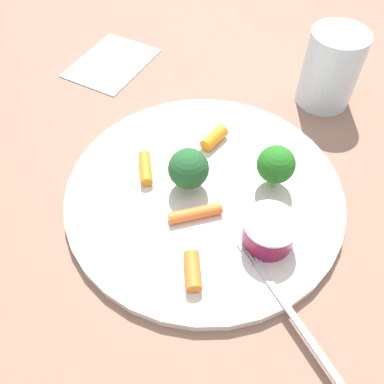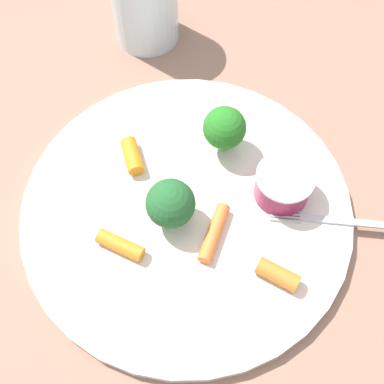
% 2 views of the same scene
% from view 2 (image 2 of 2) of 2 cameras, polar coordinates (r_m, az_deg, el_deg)
% --- Properties ---
extents(ground_plane, '(2.40, 2.40, 0.00)m').
position_cam_2_polar(ground_plane, '(0.51, -0.58, -2.26)').
color(ground_plane, '#8F6956').
extents(plate, '(0.32, 0.32, 0.01)m').
position_cam_2_polar(plate, '(0.50, -0.59, -1.96)').
color(plate, silver).
rests_on(plate, ground_plane).
extents(sauce_cup, '(0.06, 0.06, 0.03)m').
position_cam_2_polar(sauce_cup, '(0.50, 9.94, 0.77)').
color(sauce_cup, maroon).
rests_on(sauce_cup, plate).
extents(broccoli_floret_0, '(0.04, 0.04, 0.05)m').
position_cam_2_polar(broccoli_floret_0, '(0.51, 3.57, 6.97)').
color(broccoli_floret_0, '#7FC661').
rests_on(broccoli_floret_0, plate).
extents(broccoli_floret_1, '(0.05, 0.05, 0.05)m').
position_cam_2_polar(broccoli_floret_1, '(0.47, -2.53, -1.11)').
color(broccoli_floret_1, '#87C16D').
rests_on(broccoli_floret_1, plate).
extents(carrot_stick_0, '(0.04, 0.03, 0.02)m').
position_cam_2_polar(carrot_stick_0, '(0.52, -6.55, 3.93)').
color(carrot_stick_0, orange).
rests_on(carrot_stick_0, plate).
extents(carrot_stick_1, '(0.04, 0.03, 0.02)m').
position_cam_2_polar(carrot_stick_1, '(0.47, 9.36, -8.88)').
color(carrot_stick_1, orange).
rests_on(carrot_stick_1, plate).
extents(carrot_stick_2, '(0.05, 0.03, 0.01)m').
position_cam_2_polar(carrot_stick_2, '(0.48, -7.83, -5.76)').
color(carrot_stick_2, orange).
rests_on(carrot_stick_2, plate).
extents(carrot_stick_3, '(0.04, 0.06, 0.01)m').
position_cam_2_polar(carrot_stick_3, '(0.48, 2.63, -4.31)').
color(carrot_stick_3, orange).
rests_on(carrot_stick_3, plate).
extents(fork, '(0.15, 0.14, 0.00)m').
position_cam_2_polar(fork, '(0.52, 19.15, -3.35)').
color(fork, silver).
rests_on(fork, plate).
extents(drinking_glass, '(0.07, 0.07, 0.10)m').
position_cam_2_polar(drinking_glass, '(0.62, -5.21, 20.14)').
color(drinking_glass, silver).
rests_on(drinking_glass, ground_plane).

